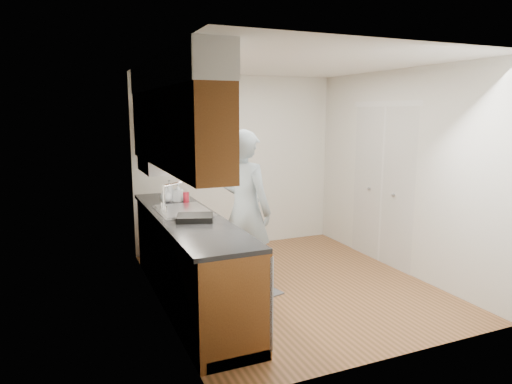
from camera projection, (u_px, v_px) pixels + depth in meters
floor at (291, 285)px, 5.31m from camera, size 3.50×3.50×0.00m
ceiling at (294, 63)px, 4.87m from camera, size 3.50×3.50×0.00m
wall_left at (158, 187)px, 4.51m from camera, size 0.02×3.50×2.50m
wall_right at (399, 172)px, 5.67m from camera, size 0.02×3.50×2.50m
wall_back at (237, 163)px, 6.67m from camera, size 3.00×0.02×2.50m
counter at (189, 257)px, 4.76m from camera, size 0.64×2.80×1.30m
upper_cabinets at (171, 115)px, 4.49m from camera, size 0.47×2.80×1.21m
closet_door at (382, 186)px, 5.98m from camera, size 0.02×1.22×2.05m
floor_mat at (246, 287)px, 5.21m from camera, size 0.66×0.90×0.02m
person at (245, 200)px, 5.03m from camera, size 0.78×0.86×2.02m
soap_bottle_a at (169, 191)px, 5.38m from camera, size 0.10×0.10×0.25m
soap_bottle_b at (178, 192)px, 5.38m from camera, size 0.13×0.13×0.21m
soap_bottle_c at (166, 194)px, 5.34m from camera, size 0.20×0.20×0.18m
soda_can at (186, 197)px, 5.29m from camera, size 0.08×0.08×0.13m
steel_can at (187, 197)px, 5.37m from camera, size 0.07×0.07×0.11m
dish_rack at (195, 218)px, 4.44m from camera, size 0.42×0.39×0.05m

